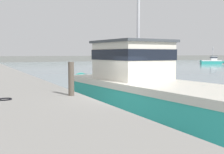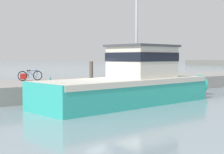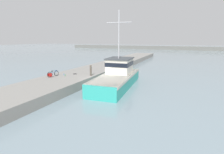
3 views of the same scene
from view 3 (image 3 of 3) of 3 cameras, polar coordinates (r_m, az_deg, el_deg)
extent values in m
plane|color=gray|center=(20.76, -3.55, -3.06)|extent=(320.00, 320.00, 0.00)
cube|color=gray|center=(22.85, -13.10, -0.67)|extent=(5.79, 80.00, 0.98)
cube|color=teal|center=(20.45, 1.46, -1.24)|extent=(4.21, 10.77, 1.40)
cone|color=teal|center=(26.32, 5.48, 1.75)|extent=(1.49, 2.00, 1.33)
cube|color=beige|center=(20.33, 1.47, 0.30)|extent=(4.25, 10.57, 0.28)
cube|color=beige|center=(21.39, 2.53, 3.62)|extent=(2.91, 3.40, 1.73)
cube|color=black|center=(21.35, 2.54, 4.42)|extent=(2.97, 3.47, 0.48)
cube|color=#3D4247|center=(21.27, 2.56, 6.09)|extent=(3.15, 3.67, 0.12)
cylinder|color=#B2B2B7|center=(20.70, 2.25, 13.62)|extent=(0.14, 0.14, 5.43)
cylinder|color=#B2B2B7|center=(20.78, 2.28, 17.37)|extent=(2.98, 0.35, 0.10)
torus|color=black|center=(22.27, -19.75, 0.74)|extent=(0.16, 0.65, 0.65)
torus|color=black|center=(22.91, -17.71, 1.19)|extent=(0.16, 0.65, 0.65)
cylinder|color=navy|center=(22.39, -19.40, 0.63)|extent=(0.09, 0.35, 0.18)
cylinder|color=navy|center=(22.49, -18.99, 1.16)|extent=(0.06, 0.14, 0.50)
cylinder|color=navy|center=(22.37, -19.34, 1.27)|extent=(0.11, 0.46, 0.37)
cylinder|color=navy|center=(22.65, -18.46, 1.25)|extent=(0.14, 0.66, 0.50)
cylinder|color=navy|center=(22.64, -18.40, 1.88)|extent=(0.12, 0.54, 0.05)
cylinder|color=navy|center=(22.86, -17.79, 1.57)|extent=(0.05, 0.10, 0.33)
cylinder|color=navy|center=(22.80, -17.89, 2.09)|extent=(0.44, 0.11, 0.04)
cube|color=black|center=(22.45, -18.99, 1.85)|extent=(0.14, 0.25, 0.05)
cube|color=red|center=(22.42, -19.86, 0.72)|extent=(0.17, 0.33, 0.36)
cube|color=red|center=(22.20, -19.42, 0.65)|extent=(0.17, 0.33, 0.36)
cylinder|color=#51473D|center=(21.95, -6.95, 2.10)|extent=(0.23, 0.23, 1.32)
torus|color=black|center=(23.45, -11.99, 0.99)|extent=(0.49, 0.49, 0.04)
cylinder|color=green|center=(22.58, -15.03, 0.59)|extent=(0.06, 0.06, 0.18)
cylinder|color=blue|center=(23.03, -15.43, 0.82)|extent=(0.07, 0.07, 0.21)
camera|label=1|loc=(16.79, -36.48, 0.09)|focal=45.00mm
camera|label=2|loc=(9.75, 66.40, -12.89)|focal=55.00mm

